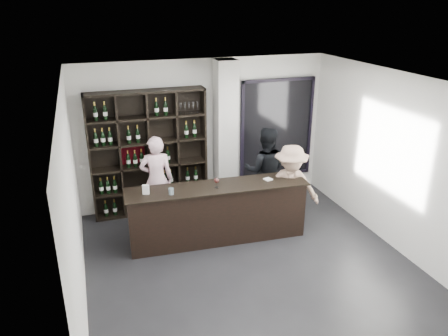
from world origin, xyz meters
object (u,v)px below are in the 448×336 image
object	(u,v)px
wine_shelf	(149,153)
taster_pink	(157,179)
customer	(290,188)
taster_black	(265,171)
tasting_counter	(218,213)

from	to	relation	value
wine_shelf	taster_pink	bearing A→B (deg)	-83.50
customer	wine_shelf	bearing A→B (deg)	160.77
taster_black	customer	xyz separation A→B (m)	(0.13, -0.80, -0.05)
taster_black	wine_shelf	bearing A→B (deg)	3.01
taster_pink	taster_black	distance (m)	2.07
tasting_counter	taster_pink	bearing A→B (deg)	133.06
taster_pink	customer	world-z (taller)	taster_pink
tasting_counter	taster_black	bearing A→B (deg)	35.44
tasting_counter	taster_black	size ratio (longest dim) A/B	1.80
customer	taster_black	bearing A→B (deg)	114.25
taster_pink	taster_black	bearing A→B (deg)	179.47
wine_shelf	customer	bearing A→B (deg)	-34.18
taster_black	customer	distance (m)	0.81
customer	tasting_counter	bearing A→B (deg)	-167.20
tasting_counter	taster_black	distance (m)	1.46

